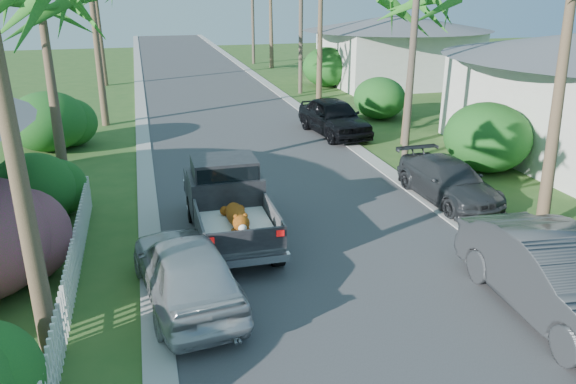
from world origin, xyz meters
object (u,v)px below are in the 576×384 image
object	(u,v)px
parked_car_rf	(334,117)
parked_car_ln	(186,270)
house_right_far	(396,52)
utility_pole_b	(414,38)
parked_car_rm	(448,181)
parked_car_rn	(558,279)
utility_pole_d	(253,9)
utility_pole_c	(301,18)
pickup_truck	(227,198)

from	to	relation	value
parked_car_rf	parked_car_ln	bearing A→B (deg)	-127.21
house_right_far	utility_pole_b	bearing A→B (deg)	-113.52
parked_car_rm	parked_car_rf	xyz separation A→B (m)	(-0.74, 8.83, 0.18)
utility_pole_b	parked_car_rm	bearing A→B (deg)	-98.91
parked_car_rn	parked_car_ln	size ratio (longest dim) A/B	1.16
house_right_far	utility_pole_b	xyz separation A→B (m)	(-7.40, -17.00, 2.48)
parked_car_ln	house_right_far	size ratio (longest dim) A/B	0.50
parked_car_rm	utility_pole_d	world-z (taller)	utility_pole_d
parked_car_ln	utility_pole_c	xyz separation A→B (m)	(9.20, 23.52, 3.84)
pickup_truck	parked_car_rn	size ratio (longest dim) A/B	0.99
parked_car_rm	parked_car_ln	bearing A→B (deg)	-157.02
parked_car_rn	pickup_truck	bearing A→B (deg)	137.76
parked_car_rn	parked_car_ln	world-z (taller)	parked_car_rn
parked_car_rm	utility_pole_d	distance (m)	34.71
parked_car_rm	utility_pole_c	distance (m)	19.88
house_right_far	utility_pole_d	size ratio (longest dim) A/B	1.00
utility_pole_b	utility_pole_c	xyz separation A→B (m)	(0.00, 15.00, 0.00)
pickup_truck	parked_car_ln	size ratio (longest dim) A/B	1.15
parked_car_rm	parked_car_ln	size ratio (longest dim) A/B	0.98
parked_car_rm	utility_pole_b	size ratio (longest dim) A/B	0.49
parked_car_rf	utility_pole_d	distance (m)	25.96
parked_car_ln	utility_pole_c	world-z (taller)	utility_pole_c
parked_car_rm	house_right_far	distance (m)	23.00
utility_pole_c	utility_pole_d	xyz separation A→B (m)	(0.00, 15.00, 0.00)
parked_car_rn	parked_car_rm	bearing A→B (deg)	81.63
parked_car_rf	utility_pole_c	distance (m)	11.38
parked_car_rm	parked_car_ln	xyz separation A→B (m)	(-8.50, -4.05, 0.13)
parked_car_ln	utility_pole_d	size ratio (longest dim) A/B	0.50
house_right_far	utility_pole_c	bearing A→B (deg)	-164.88
parked_car_rf	parked_car_ln	world-z (taller)	parked_car_rf
utility_pole_d	pickup_truck	bearing A→B (deg)	-102.51
parked_car_rf	utility_pole_b	bearing A→B (deg)	-77.87
parked_car_rf	house_right_far	distance (m)	15.48
house_right_far	parked_car_ln	bearing A→B (deg)	-123.04
parked_car_rm	utility_pole_c	world-z (taller)	utility_pole_c
parked_car_rf	parked_car_ln	xyz separation A→B (m)	(-7.76, -12.88, -0.06)
parked_car_ln	utility_pole_b	size ratio (longest dim) A/B	0.50
parked_car_rm	house_right_far	xyz separation A→B (m)	(8.10, 21.47, 1.48)
parked_car_rm	utility_pole_d	bearing A→B (deg)	86.34
parked_car_rm	utility_pole_b	bearing A→B (deg)	78.60
house_right_far	utility_pole_d	distance (m)	15.16
parked_car_rf	parked_car_rn	bearing A→B (deg)	-98.23
parked_car_rm	parked_car_rf	world-z (taller)	parked_car_rf
parked_car_rf	utility_pole_d	world-z (taller)	utility_pole_d
parked_car_rf	utility_pole_d	size ratio (longest dim) A/B	0.53
parked_car_rf	house_right_far	xyz separation A→B (m)	(8.84, 12.64, 1.30)
parked_car_rf	house_right_far	size ratio (longest dim) A/B	0.53
parked_car_rf	utility_pole_d	bearing A→B (deg)	80.64
pickup_truck	parked_car_rn	world-z (taller)	pickup_truck
parked_car_ln	utility_pole_d	xyz separation A→B (m)	(9.20, 38.52, 3.84)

